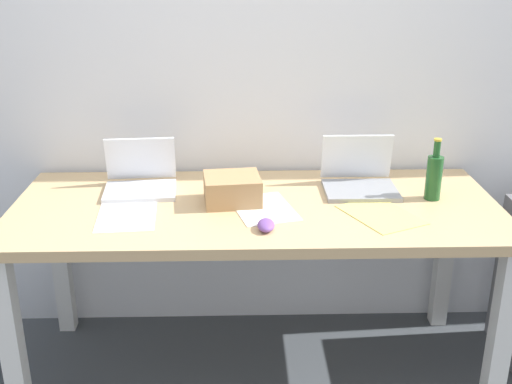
% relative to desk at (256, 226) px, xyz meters
% --- Properties ---
extents(ground_plane, '(8.00, 8.00, 0.00)m').
position_rel_desk_xyz_m(ground_plane, '(0.00, 0.00, -0.66)').
color(ground_plane, '#42474C').
extents(back_wall, '(5.20, 0.08, 2.60)m').
position_rel_desk_xyz_m(back_wall, '(0.00, 0.45, 0.64)').
color(back_wall, white).
rests_on(back_wall, ground).
extents(desk, '(1.87, 0.78, 0.75)m').
position_rel_desk_xyz_m(desk, '(0.00, 0.00, 0.00)').
color(desk, tan).
rests_on(desk, ground).
extents(laptop_left, '(0.30, 0.26, 0.20)m').
position_rel_desk_xyz_m(laptop_left, '(-0.46, 0.16, 0.13)').
color(laptop_left, silver).
rests_on(laptop_left, desk).
extents(laptop_right, '(0.29, 0.26, 0.21)m').
position_rel_desk_xyz_m(laptop_right, '(0.42, 0.15, 0.14)').
color(laptop_right, gray).
rests_on(laptop_right, desk).
extents(beer_bottle, '(0.06, 0.06, 0.25)m').
position_rel_desk_xyz_m(beer_bottle, '(0.69, 0.04, 0.19)').
color(beer_bottle, '#1E5123').
rests_on(beer_bottle, desk).
extents(computer_mouse, '(0.06, 0.10, 0.03)m').
position_rel_desk_xyz_m(computer_mouse, '(0.03, -0.24, 0.11)').
color(computer_mouse, '#724799').
rests_on(computer_mouse, desk).
extents(cardboard_box, '(0.23, 0.21, 0.11)m').
position_rel_desk_xyz_m(cardboard_box, '(-0.09, 0.02, 0.15)').
color(cardboard_box, tan).
rests_on(cardboard_box, desk).
extents(paper_sheet_center, '(0.28, 0.34, 0.00)m').
position_rel_desk_xyz_m(paper_sheet_center, '(0.03, -0.05, 0.09)').
color(paper_sheet_center, white).
rests_on(paper_sheet_center, desk).
extents(paper_sheet_front_right, '(0.32, 0.36, 0.00)m').
position_rel_desk_xyz_m(paper_sheet_front_right, '(0.46, -0.12, 0.09)').
color(paper_sheet_front_right, '#F4E06B').
rests_on(paper_sheet_front_right, desk).
extents(paper_sheet_front_left, '(0.23, 0.31, 0.00)m').
position_rel_desk_xyz_m(paper_sheet_front_left, '(-0.48, -0.10, 0.09)').
color(paper_sheet_front_left, white).
rests_on(paper_sheet_front_left, desk).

